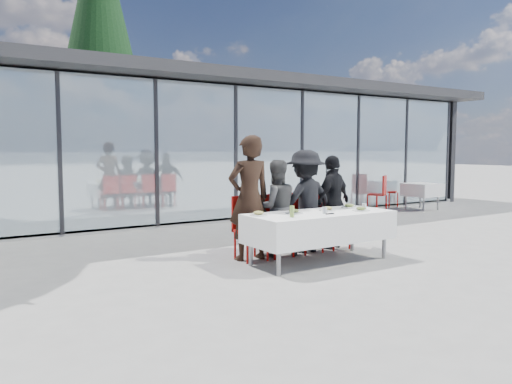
% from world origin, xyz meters
% --- Properties ---
extents(ground, '(90.00, 90.00, 0.00)m').
position_xyz_m(ground, '(0.00, 0.00, 0.00)').
color(ground, gray).
rests_on(ground, ground).
extents(pavilion, '(14.80, 8.80, 3.44)m').
position_xyz_m(pavilion, '(2.00, 8.16, 2.15)').
color(pavilion, gray).
rests_on(pavilion, ground).
extents(dining_table, '(2.26, 0.96, 0.75)m').
position_xyz_m(dining_table, '(-0.07, -0.33, 0.54)').
color(dining_table, white).
rests_on(dining_table, ground).
extents(diner_a, '(0.75, 0.75, 1.90)m').
position_xyz_m(diner_a, '(-0.86, 0.38, 0.95)').
color(diner_a, black).
rests_on(diner_a, ground).
extents(diner_chair_a, '(0.44, 0.44, 0.97)m').
position_xyz_m(diner_chair_a, '(-0.86, 0.42, 0.54)').
color(diner_chair_a, '#AD0F0B').
rests_on(diner_chair_a, ground).
extents(diner_b, '(0.91, 0.91, 1.53)m').
position_xyz_m(diner_b, '(-0.37, 0.38, 0.76)').
color(diner_b, '#474747').
rests_on(diner_b, ground).
extents(diner_chair_b, '(0.44, 0.44, 0.97)m').
position_xyz_m(diner_chair_b, '(-0.37, 0.42, 0.54)').
color(diner_chair_b, '#AD0F0B').
rests_on(diner_chair_b, ground).
extents(diner_c, '(1.12, 1.12, 1.68)m').
position_xyz_m(diner_c, '(0.22, 0.38, 0.84)').
color(diner_c, black).
rests_on(diner_c, ground).
extents(diner_chair_c, '(0.44, 0.44, 0.97)m').
position_xyz_m(diner_chair_c, '(0.22, 0.42, 0.54)').
color(diner_chair_c, '#AD0F0B').
rests_on(diner_chair_c, ground).
extents(diner_d, '(1.17, 1.17, 1.59)m').
position_xyz_m(diner_d, '(0.82, 0.38, 0.79)').
color(diner_d, black).
rests_on(diner_d, ground).
extents(diner_chair_d, '(0.44, 0.44, 0.97)m').
position_xyz_m(diner_chair_d, '(0.82, 0.42, 0.54)').
color(diner_chair_d, '#AD0F0B').
rests_on(diner_chair_d, ground).
extents(plate_a, '(0.26, 0.26, 0.07)m').
position_xyz_m(plate_a, '(-1.03, -0.13, 0.78)').
color(plate_a, white).
rests_on(plate_a, dining_table).
extents(plate_b, '(0.26, 0.26, 0.07)m').
position_xyz_m(plate_b, '(-0.46, -0.21, 0.78)').
color(plate_b, white).
rests_on(plate_b, dining_table).
extents(plate_c, '(0.26, 0.26, 0.07)m').
position_xyz_m(plate_c, '(0.16, -0.23, 0.78)').
color(plate_c, white).
rests_on(plate_c, dining_table).
extents(plate_d, '(0.26, 0.26, 0.07)m').
position_xyz_m(plate_d, '(0.71, -0.13, 0.78)').
color(plate_d, white).
rests_on(plate_d, dining_table).
extents(plate_extra, '(0.26, 0.26, 0.07)m').
position_xyz_m(plate_extra, '(0.57, -0.53, 0.78)').
color(plate_extra, white).
rests_on(plate_extra, dining_table).
extents(juice_bottle, '(0.06, 0.06, 0.16)m').
position_xyz_m(juice_bottle, '(-0.73, -0.52, 0.83)').
color(juice_bottle, '#86AA46').
rests_on(juice_bottle, dining_table).
extents(drinking_glasses, '(0.90, 0.10, 0.10)m').
position_xyz_m(drinking_glasses, '(0.31, -0.47, 0.80)').
color(drinking_glasses, silver).
rests_on(drinking_glasses, dining_table).
extents(folded_eyeglasses, '(0.14, 0.03, 0.01)m').
position_xyz_m(folded_eyeglasses, '(-0.08, -0.56, 0.76)').
color(folded_eyeglasses, black).
rests_on(folded_eyeglasses, dining_table).
extents(spare_table_right, '(0.86, 0.86, 0.74)m').
position_xyz_m(spare_table_right, '(6.57, 3.15, 0.55)').
color(spare_table_right, white).
rests_on(spare_table_right, ground).
extents(spare_chair_a, '(0.61, 0.61, 0.97)m').
position_xyz_m(spare_chair_a, '(6.25, 4.19, 0.54)').
color(spare_chair_a, '#AD0F0B').
rests_on(spare_chair_a, ground).
extents(spare_chair_b, '(0.61, 0.61, 0.97)m').
position_xyz_m(spare_chair_b, '(5.40, 3.61, 0.54)').
color(spare_chair_b, '#AD0F0B').
rests_on(spare_chair_b, ground).
extents(lounger, '(0.72, 1.38, 0.72)m').
position_xyz_m(lounger, '(4.10, 3.56, 0.26)').
color(lounger, silver).
rests_on(lounger, ground).
extents(conifer_tree, '(4.00, 4.00, 10.50)m').
position_xyz_m(conifer_tree, '(0.50, 13.00, 5.99)').
color(conifer_tree, '#382316').
rests_on(conifer_tree, ground).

